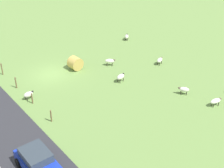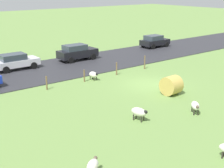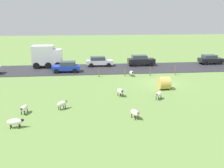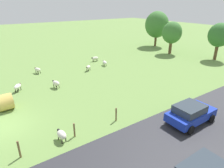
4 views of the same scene
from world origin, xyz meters
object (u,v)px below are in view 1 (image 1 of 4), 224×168
at_px(sheep_4, 127,37).
at_px(sheep_5, 121,77).
at_px(sheep_6, 184,89).
at_px(sheep_2, 29,94).
at_px(car_7, 38,161).
at_px(sheep_1, 160,60).
at_px(hay_bale_0, 75,63).
at_px(sheep_7, 110,61).
at_px(sheep_0, 216,101).

distance_m(sheep_4, sheep_5, 11.04).
bearing_deg(sheep_5, sheep_4, -133.63).
distance_m(sheep_4, sheep_6, 14.22).
xyz_separation_m(sheep_2, car_7, (3.45, 8.71, 0.36)).
bearing_deg(sheep_1, sheep_6, 64.68).
relative_size(sheep_1, hay_bale_0, 0.81).
relative_size(sheep_7, hay_bale_0, 0.78).
xyz_separation_m(sheep_1, hay_bale_0, (7.92, -4.79, 0.19)).
xyz_separation_m(sheep_1, sheep_6, (2.75, 5.82, -0.00)).
bearing_deg(sheep_4, sheep_2, 17.94).
distance_m(sheep_2, sheep_5, 9.06).
bearing_deg(sheep_6, car_7, 1.86).
relative_size(sheep_6, sheep_7, 0.91).
height_order(sheep_0, sheep_4, sheep_0).
bearing_deg(sheep_1, car_7, 19.38).
bearing_deg(sheep_1, sheep_5, 3.14).
relative_size(sheep_4, sheep_6, 1.04).
bearing_deg(sheep_1, sheep_2, -9.41).
xyz_separation_m(sheep_7, car_7, (13.47, 9.51, 0.31)).
bearing_deg(sheep_7, car_7, 35.22).
relative_size(sheep_1, sheep_4, 1.08).
bearing_deg(sheep_2, sheep_6, 145.01).
height_order(sheep_4, sheep_6, sheep_6).
height_order(sheep_4, hay_bale_0, hay_bale_0).
distance_m(sheep_5, car_7, 13.50).
height_order(sheep_0, hay_bale_0, hay_bale_0).
bearing_deg(sheep_7, sheep_0, 101.39).
relative_size(sheep_1, car_7, 0.29).
distance_m(sheep_5, hay_bale_0, 5.51).
height_order(sheep_1, sheep_4, sheep_1).
bearing_deg(hay_bale_0, sheep_6, 115.95).
xyz_separation_m(sheep_0, sheep_2, (12.45, -11.25, -0.01)).
xyz_separation_m(sheep_2, sheep_5, (-8.64, 2.72, 0.07)).
bearing_deg(sheep_4, sheep_0, 77.02).
bearing_deg(car_7, hay_bale_0, -132.10).
height_order(sheep_0, car_7, car_7).
xyz_separation_m(sheep_2, sheep_4, (-16.26, -5.26, -0.02)).
height_order(hay_bale_0, car_7, car_7).
distance_m(sheep_0, sheep_5, 9.34).
xyz_separation_m(sheep_1, sheep_2, (14.50, -2.40, -0.03)).
height_order(sheep_1, hay_bale_0, hay_bale_0).
bearing_deg(sheep_2, sheep_4, -162.06).
height_order(sheep_0, sheep_7, sheep_7).
bearing_deg(sheep_2, hay_bale_0, -160.07).
xyz_separation_m(sheep_4, sheep_7, (6.23, 4.47, 0.07)).
relative_size(sheep_1, sheep_5, 0.97).
relative_size(sheep_4, car_7, 0.27).
bearing_deg(sheep_4, hay_bale_0, 16.57).
bearing_deg(hay_bale_0, sheep_7, 155.17).
relative_size(sheep_1, sheep_6, 1.13).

